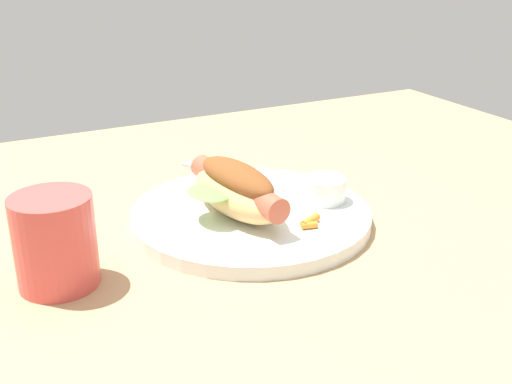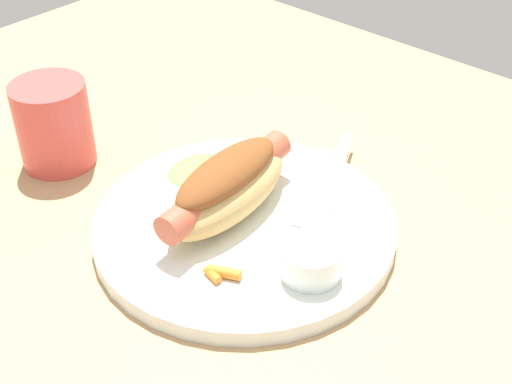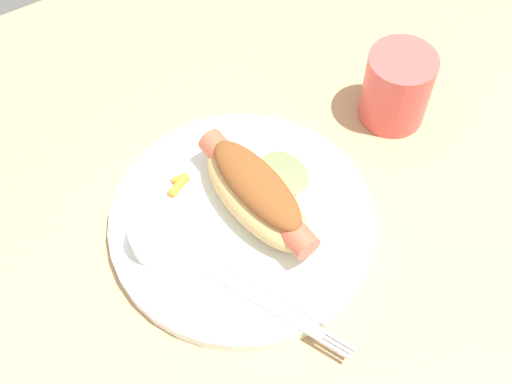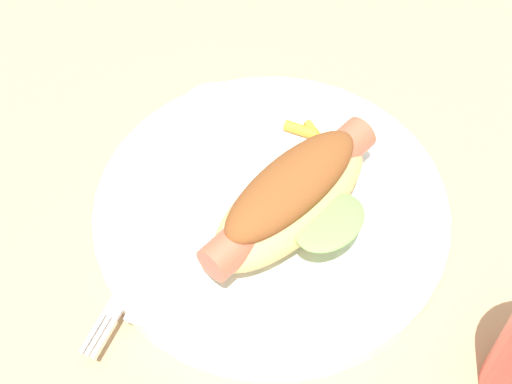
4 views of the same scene
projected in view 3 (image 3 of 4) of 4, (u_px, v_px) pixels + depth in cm
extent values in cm
cube|color=tan|center=(233.00, 240.00, 72.09)|extent=(120.00, 90.00, 1.80)
cylinder|color=white|center=(242.00, 222.00, 71.36)|extent=(28.11, 28.11, 1.60)
ellipsoid|color=tan|center=(257.00, 196.00, 69.29)|extent=(8.01, 16.10, 4.84)
cylinder|color=#C1563D|center=(257.00, 192.00, 68.58)|extent=(4.66, 17.11, 2.84)
ellipsoid|color=brown|center=(257.00, 185.00, 67.50)|extent=(6.18, 13.61, 2.85)
ellipsoid|color=#6BB74C|center=(285.00, 173.00, 69.71)|extent=(4.88, 6.34, 0.63)
cylinder|color=white|center=(156.00, 238.00, 67.69)|extent=(5.21, 5.21, 2.89)
cube|color=silver|center=(262.00, 300.00, 65.37)|extent=(7.10, 12.75, 0.40)
cube|color=silver|center=(335.00, 349.00, 62.67)|extent=(1.68, 3.00, 0.40)
cube|color=silver|center=(337.00, 345.00, 62.87)|extent=(1.68, 3.00, 0.40)
cube|color=silver|center=(340.00, 341.00, 63.08)|extent=(1.68, 3.00, 0.40)
cube|color=silver|center=(271.00, 286.00, 66.21)|extent=(6.90, 12.51, 0.36)
cylinder|color=orange|center=(179.00, 185.00, 72.35)|extent=(2.99, 2.11, 0.95)
cylinder|color=orange|center=(180.00, 178.00, 72.97)|extent=(1.93, 1.12, 0.77)
cylinder|color=#D84C47|center=(397.00, 88.00, 76.64)|extent=(7.77, 7.77, 9.15)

